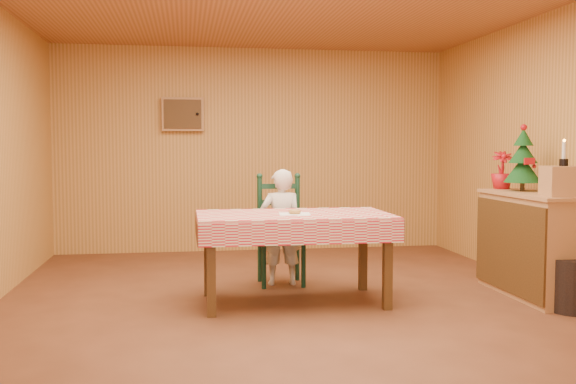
% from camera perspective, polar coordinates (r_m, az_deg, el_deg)
% --- Properties ---
extents(ground, '(6.00, 6.00, 0.00)m').
position_cam_1_polar(ground, '(5.49, 0.33, -10.09)').
color(ground, brown).
rests_on(ground, ground).
extents(cabin_walls, '(5.10, 6.05, 2.65)m').
position_cam_1_polar(cabin_walls, '(5.87, -0.54, 8.78)').
color(cabin_walls, '#C79048').
rests_on(cabin_walls, ground).
extents(dining_table, '(1.66, 0.96, 0.77)m').
position_cam_1_polar(dining_table, '(5.49, 0.51, -2.78)').
color(dining_table, '#4F3115').
rests_on(dining_table, ground).
extents(ladder_chair, '(0.44, 0.40, 1.08)m').
position_cam_1_polar(ladder_chair, '(6.29, -0.69, -3.61)').
color(ladder_chair, black).
rests_on(ladder_chair, ground).
extents(seated_child, '(0.41, 0.27, 1.12)m').
position_cam_1_polar(seated_child, '(6.23, -0.61, -3.14)').
color(seated_child, silver).
rests_on(seated_child, ground).
extents(napkin, '(0.29, 0.29, 0.00)m').
position_cam_1_polar(napkin, '(5.44, 0.60, -1.96)').
color(napkin, white).
rests_on(napkin, dining_table).
extents(donut, '(0.12, 0.12, 0.04)m').
position_cam_1_polar(donut, '(5.43, 0.60, -1.76)').
color(donut, '#B88742').
rests_on(donut, napkin).
extents(shelf_unit, '(0.54, 1.24, 0.93)m').
position_cam_1_polar(shelf_unit, '(6.18, 21.05, -4.37)').
color(shelf_unit, tan).
rests_on(shelf_unit, ground).
extents(crate, '(0.35, 0.35, 0.25)m').
position_cam_1_polar(crate, '(5.78, 23.26, 0.89)').
color(crate, tan).
rests_on(crate, shelf_unit).
extents(christmas_tree, '(0.34, 0.34, 0.62)m').
position_cam_1_polar(christmas_tree, '(6.34, 20.16, 2.62)').
color(christmas_tree, '#4F3115').
rests_on(christmas_tree, shelf_unit).
extents(flower_arrangement, '(0.25, 0.25, 0.37)m').
position_cam_1_polar(flower_arrangement, '(6.58, 18.48, 1.87)').
color(flower_arrangement, '#AE1018').
rests_on(flower_arrangement, shelf_unit).
extents(candle_set, '(0.07, 0.07, 0.22)m').
position_cam_1_polar(candle_set, '(5.78, 23.31, 2.77)').
color(candle_set, black).
rests_on(candle_set, crate).
extents(storage_bin, '(0.49, 0.49, 0.44)m').
position_cam_1_polar(storage_bin, '(5.78, 24.18, -7.52)').
color(storage_bin, black).
rests_on(storage_bin, ground).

